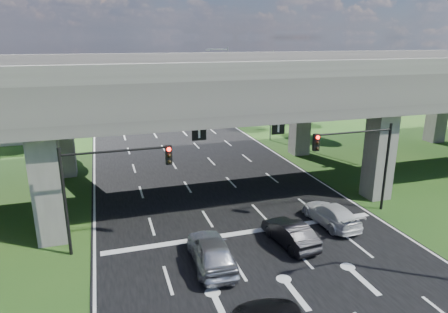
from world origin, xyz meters
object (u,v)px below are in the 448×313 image
streetlight_far (268,89)px  car_silver (211,251)px  signal_right (360,153)px  streetlight_beyond (225,76)px  signal_left (107,178)px  car_white (331,214)px  car_dark (290,233)px

streetlight_far → car_silver: bearing=-119.3°
signal_right → streetlight_beyond: streetlight_beyond is taller
streetlight_beyond → streetlight_far: bearing=-90.0°
signal_right → signal_left: same height
streetlight_far → streetlight_beyond: (0.00, 16.00, 0.00)m
signal_left → signal_right: bearing=0.0°
signal_left → streetlight_beyond: (17.92, 36.06, 1.66)m
streetlight_beyond → car_white: 37.65m
signal_left → car_white: size_ratio=1.32×
signal_right → car_dark: bearing=-157.4°
car_silver → car_white: 8.76m
signal_left → car_dark: 10.53m
signal_left → car_white: bearing=-4.1°
signal_left → car_dark: bearing=-14.6°
signal_right → car_silver: size_ratio=1.25×
car_silver → signal_right: bearing=-160.7°
car_white → car_silver: bearing=11.8°
signal_left → car_silver: 6.71m
signal_right → car_white: bearing=-158.7°
streetlight_far → car_dark: streetlight_far is taller
signal_right → car_white: 4.36m
streetlight_beyond → car_silver: size_ratio=2.08×
signal_left → car_silver: signal_left is taller
signal_right → car_dark: size_ratio=1.45×
streetlight_far → car_silver: 27.27m
signal_left → car_dark: (9.62, -2.50, -3.48)m
signal_right → car_white: size_ratio=1.32×
streetlight_beyond → car_silver: bearing=-108.4°
signal_left → car_white: signal_left is taller
streetlight_far → signal_left: bearing=-131.8°
streetlight_beyond → car_dark: 39.78m
signal_right → signal_left: 15.65m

